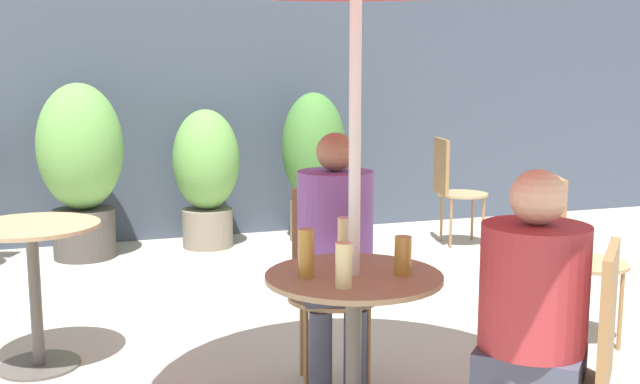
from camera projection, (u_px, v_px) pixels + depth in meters
name	position (u px, v px, depth m)	size (l,w,h in m)	color
storefront_wall	(197.00, 72.00, 6.68)	(10.00, 0.06, 3.00)	#3D4756
cafe_table_near	(354.00, 327.00, 2.82)	(0.67, 0.67, 0.74)	#514C47
cafe_table_far	(33.00, 264.00, 3.74)	(0.67, 0.67, 0.74)	#514C47
bistro_chair_0	(575.00, 357.00, 2.48)	(0.50, 0.50, 0.93)	#997F56
bistro_chair_1	(332.00, 269.00, 3.60)	(0.45, 0.47, 0.93)	#997F56
bistro_chair_2	(570.00, 244.00, 4.12)	(0.49, 0.47, 0.93)	#997F56
bistro_chair_4	(451.00, 182.00, 6.47)	(0.46, 0.44, 0.93)	#997F56
seated_person_0	(528.00, 309.00, 2.53)	(0.46, 0.46, 1.17)	#42475B
seated_person_1	(335.00, 242.00, 3.42)	(0.36, 0.39, 1.22)	#42475B
beer_glass_0	(306.00, 253.00, 2.73)	(0.06, 0.06, 0.18)	#B28433
beer_glass_1	(344.00, 265.00, 2.60)	(0.06, 0.06, 0.16)	beige
beer_glass_2	(403.00, 255.00, 2.78)	(0.06, 0.06, 0.14)	#B28433
beer_glass_3	(346.00, 240.00, 2.95)	(0.07, 0.07, 0.18)	beige
potted_plant_0	(81.00, 162.00, 5.98)	(0.67, 0.67, 1.41)	#47423D
potted_plant_1	(206.00, 172.00, 6.38)	(0.57, 0.57, 1.18)	slate
potted_plant_2	(314.00, 160.00, 6.63)	(0.57, 0.57, 1.32)	slate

